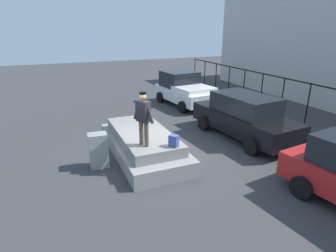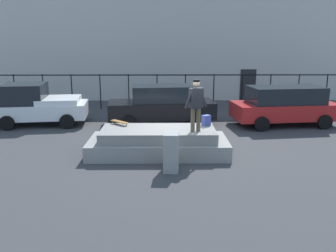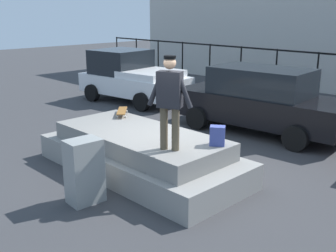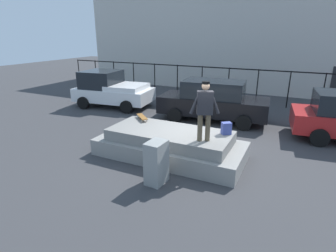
% 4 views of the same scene
% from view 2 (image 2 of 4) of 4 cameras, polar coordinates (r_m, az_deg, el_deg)
% --- Properties ---
extents(ground_plane, '(60.00, 60.00, 0.00)m').
position_cam_2_polar(ground_plane, '(12.52, 1.17, -3.95)').
color(ground_plane, '#38383A').
extents(concrete_ledge, '(4.71, 2.10, 0.88)m').
position_cam_2_polar(concrete_ledge, '(12.07, -1.59, -2.65)').
color(concrete_ledge, gray).
rests_on(concrete_ledge, ground_plane).
extents(skateboarder, '(0.80, 0.46, 1.70)m').
position_cam_2_polar(skateboarder, '(11.43, 4.55, 3.87)').
color(skateboarder, brown).
rests_on(skateboarder, concrete_ledge).
extents(skateboard, '(0.71, 0.68, 0.12)m').
position_cam_2_polar(skateboard, '(12.61, -7.84, 0.67)').
color(skateboard, brown).
rests_on(skateboard, concrete_ledge).
extents(backpack, '(0.34, 0.33, 0.37)m').
position_cam_2_polar(backpack, '(12.43, 6.20, 0.92)').
color(backpack, '#3F4C99').
rests_on(backpack, concrete_ledge).
extents(car_white_pickup_near, '(4.27, 2.61, 1.88)m').
position_cam_2_polar(car_white_pickup_near, '(17.27, -20.31, 3.28)').
color(car_white_pickup_near, white).
rests_on(car_white_pickup_near, ground_plane).
extents(car_black_sedan_mid, '(4.94, 2.41, 1.81)m').
position_cam_2_polar(car_black_sedan_mid, '(16.18, -1.05, 3.44)').
color(car_black_sedan_mid, black).
rests_on(car_black_sedan_mid, ground_plane).
extents(car_red_hatchback_far, '(4.82, 2.58, 1.77)m').
position_cam_2_polar(car_red_hatchback_far, '(16.91, 18.34, 3.27)').
color(car_red_hatchback_far, '#B21E1E').
rests_on(car_red_hatchback_far, ground_plane).
extents(utility_box, '(0.48, 0.63, 1.17)m').
position_cam_2_polar(utility_box, '(10.43, 0.50, -4.25)').
color(utility_box, gray).
rests_on(utility_box, ground_plane).
extents(fence_row, '(24.06, 0.06, 1.95)m').
position_cam_2_polar(fence_row, '(19.94, 0.53, 6.49)').
color(fence_row, black).
rests_on(fence_row, ground_plane).
extents(warehouse_building, '(25.37, 7.65, 7.15)m').
position_cam_2_polar(warehouse_building, '(26.20, 0.28, 13.25)').
color(warehouse_building, beige).
rests_on(warehouse_building, ground_plane).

